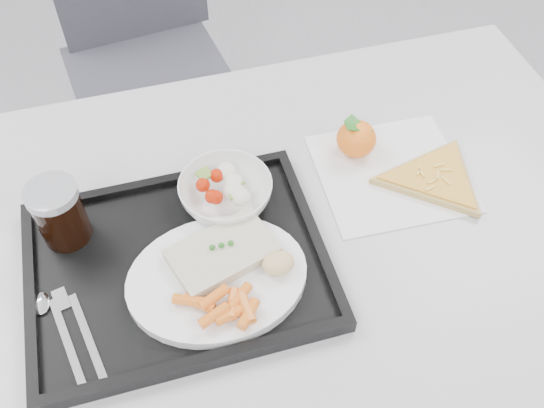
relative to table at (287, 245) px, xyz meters
name	(u,v)px	position (x,y,z in m)	size (l,w,h in m)	color
table	(287,245)	(0.00, 0.00, 0.00)	(1.20, 0.80, 0.75)	#B6B6B8
chair	(142,36)	(-0.15, 0.88, -0.15)	(0.47, 0.47, 0.93)	#36363E
tray	(178,266)	(-0.19, -0.04, 0.08)	(0.45, 0.35, 0.03)	black
dinner_plate	(217,278)	(-0.14, -0.09, 0.09)	(0.27, 0.27, 0.02)	white
fish_fillet	(223,253)	(-0.12, -0.06, 0.11)	(0.17, 0.13, 0.03)	beige
bread_roll	(278,263)	(-0.05, -0.11, 0.12)	(0.06, 0.06, 0.03)	tan
salad_bowl	(226,192)	(-0.09, 0.06, 0.11)	(0.15, 0.15, 0.05)	white
cola_glass	(59,212)	(-0.35, 0.06, 0.14)	(0.08, 0.08, 0.11)	black
cutlery	(64,323)	(-0.36, -0.10, 0.08)	(0.10, 0.17, 0.01)	silver
napkin	(391,173)	(0.20, 0.05, 0.07)	(0.26, 0.25, 0.00)	white
tangerine	(356,139)	(0.16, 0.12, 0.10)	(0.08, 0.08, 0.07)	#FF6108
pizza_slice	(435,178)	(0.27, 0.01, 0.08)	(0.28, 0.28, 0.02)	tan
carrot_pile	(224,306)	(-0.14, -0.15, 0.11)	(0.12, 0.09, 0.02)	orange
salad_contents	(227,186)	(-0.09, 0.06, 0.12)	(0.08, 0.09, 0.03)	#AF1B03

